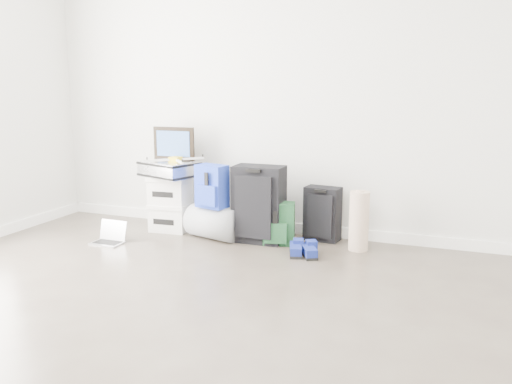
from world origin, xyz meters
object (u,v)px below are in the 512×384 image
at_px(duffel_bag, 214,223).
at_px(large_suitcase, 258,204).
at_px(boxes_stack, 171,203).
at_px(laptop, 110,238).
at_px(briefcase, 169,169).
at_px(carry_on, 322,214).

bearing_deg(duffel_bag, large_suitcase, 23.96).
height_order(boxes_stack, laptop, boxes_stack).
distance_m(duffel_bag, laptop, 0.94).
height_order(briefcase, carry_on, briefcase).
bearing_deg(duffel_bag, briefcase, -176.57).
bearing_deg(briefcase, large_suitcase, 15.35).
distance_m(duffel_bag, large_suitcase, 0.47).
xyz_separation_m(carry_on, laptop, (-1.75, -0.76, -0.20)).
bearing_deg(large_suitcase, duffel_bag, -173.08).
bearing_deg(briefcase, carry_on, 26.47).
relative_size(briefcase, laptop, 1.82).
height_order(boxes_stack, briefcase, briefcase).
xyz_separation_m(duffel_bag, laptop, (-0.81, -0.45, -0.10)).
bearing_deg(large_suitcase, carry_on, 24.72).
relative_size(boxes_stack, briefcase, 1.06).
height_order(boxes_stack, large_suitcase, large_suitcase).
xyz_separation_m(briefcase, duffel_bag, (0.51, -0.12, -0.45)).
relative_size(boxes_stack, carry_on, 1.08).
relative_size(briefcase, large_suitcase, 0.73).
xyz_separation_m(briefcase, laptop, (-0.30, -0.57, -0.56)).
bearing_deg(briefcase, boxes_stack, 94.93).
distance_m(briefcase, laptop, 0.85).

